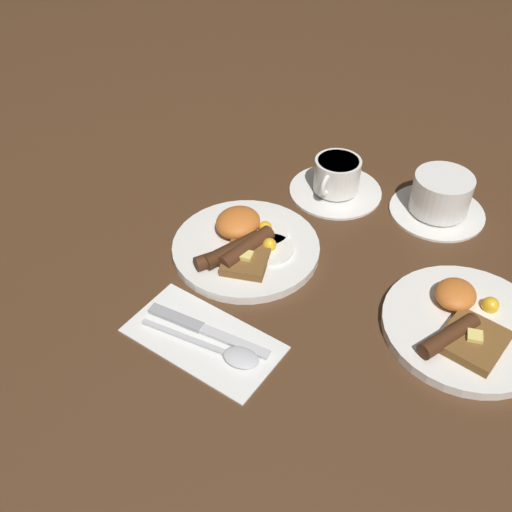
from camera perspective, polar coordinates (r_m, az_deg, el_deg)
The scene contains 8 objects.
ground_plane at distance 0.97m, azimuth -0.96°, elevation 0.43°, with size 3.00×3.00×0.00m, color #4C301C.
breakfast_plate_near at distance 0.96m, azimuth -1.07°, elevation 1.08°, with size 0.24×0.24×0.05m.
breakfast_plate_far at distance 0.89m, azimuth 19.39°, elevation -6.10°, with size 0.24×0.24×0.04m.
teacup_near at distance 1.09m, azimuth 7.65°, elevation 7.18°, with size 0.17×0.17×0.07m.
teacup_far at distance 1.07m, azimuth 17.16°, elevation 5.39°, with size 0.16×0.16×0.07m.
napkin at distance 0.84m, azimuth -5.04°, elevation -7.82°, with size 0.11×0.22×0.01m, color white.
knife at distance 0.85m, azimuth -5.29°, elevation -6.81°, with size 0.02×0.19×0.01m.
spoon at distance 0.81m, azimuth -2.61°, elevation -9.22°, with size 0.04×0.18×0.01m.
Camera 1 is at (0.63, 0.36, 0.64)m, focal length 42.00 mm.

